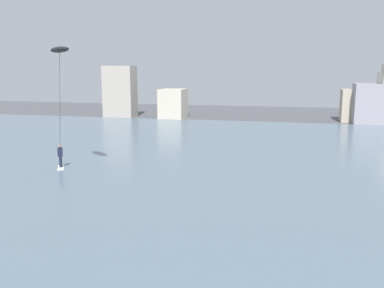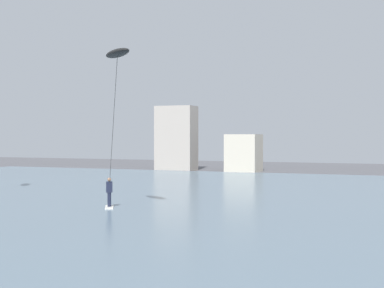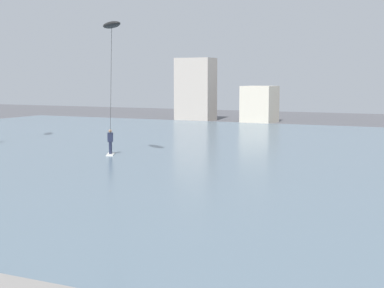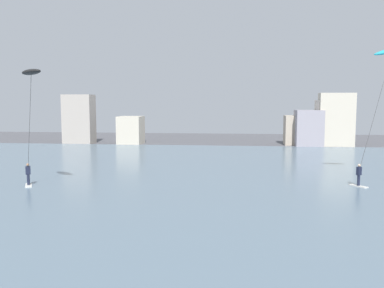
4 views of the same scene
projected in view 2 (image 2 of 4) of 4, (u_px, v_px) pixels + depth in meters
name	position (u px, v px, depth m)	size (l,w,h in m)	color
water_bay	(322.00, 210.00, 28.99)	(84.00, 52.00, 0.10)	slate
kitesurfer_black	(116.00, 77.00, 26.89)	(3.48, 4.12, 8.25)	silver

